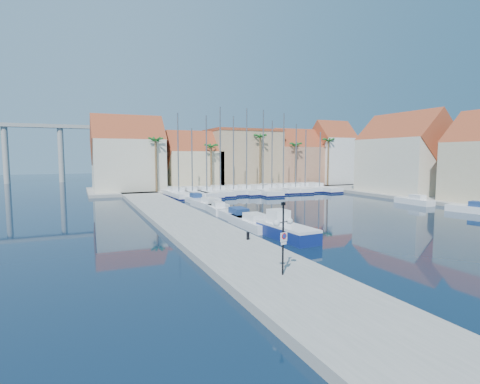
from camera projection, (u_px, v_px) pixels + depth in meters
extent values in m
plane|color=black|center=(342.00, 243.00, 28.84)|extent=(260.00, 260.00, 0.00)
cube|color=gray|center=(183.00, 220.00, 37.54)|extent=(6.00, 77.00, 0.50)
cube|color=gray|center=(229.00, 187.00, 76.58)|extent=(54.00, 16.00, 0.50)
cube|color=gray|center=(451.00, 199.00, 55.26)|extent=(12.00, 60.00, 0.50)
cylinder|color=black|center=(283.00, 239.00, 19.37)|extent=(0.10, 0.10, 3.84)
cylinder|color=black|center=(280.00, 223.00, 19.13)|extent=(0.47, 0.18, 0.05)
cylinder|color=black|center=(286.00, 222.00, 19.43)|extent=(0.47, 0.18, 0.05)
sphere|color=white|center=(277.00, 223.00, 18.98)|extent=(0.35, 0.35, 0.35)
sphere|color=white|center=(290.00, 221.00, 19.59)|extent=(0.35, 0.35, 0.35)
cube|color=black|center=(283.00, 204.00, 19.19)|extent=(0.24, 0.17, 0.15)
cube|color=white|center=(284.00, 237.00, 19.31)|extent=(0.47, 0.16, 0.48)
cylinder|color=red|center=(284.00, 236.00, 19.29)|extent=(0.32, 0.11, 0.33)
cylinder|color=#1933A5|center=(284.00, 236.00, 19.28)|extent=(0.22, 0.08, 0.23)
cube|color=white|center=(284.00, 243.00, 19.34)|extent=(0.38, 0.14, 0.13)
cylinder|color=black|center=(248.00, 236.00, 27.71)|extent=(0.23, 0.23, 0.57)
cube|color=navy|center=(287.00, 233.00, 30.23)|extent=(2.50, 6.46, 0.95)
cube|color=white|center=(287.00, 226.00, 30.17)|extent=(2.50, 6.46, 0.21)
cube|color=white|center=(278.00, 216.00, 31.24)|extent=(1.47, 1.77, 1.16)
cube|color=white|center=(252.00, 223.00, 35.01)|extent=(2.24, 6.89, 0.80)
cube|color=white|center=(255.00, 217.00, 34.31)|extent=(1.55, 2.42, 0.60)
cube|color=white|center=(236.00, 217.00, 38.84)|extent=(2.09, 6.40, 0.80)
cube|color=navy|center=(239.00, 211.00, 38.19)|extent=(1.45, 2.25, 0.60)
cube|color=white|center=(217.00, 210.00, 43.77)|extent=(2.09, 5.20, 0.80)
cube|color=white|center=(218.00, 204.00, 43.22)|extent=(1.30, 1.87, 0.60)
cube|color=white|center=(209.00, 205.00, 47.97)|extent=(2.91, 7.49, 0.80)
cube|color=white|center=(211.00, 200.00, 47.26)|extent=(1.84, 2.68, 0.60)
cube|color=white|center=(195.00, 200.00, 53.69)|extent=(1.92, 5.58, 0.80)
cube|color=navy|center=(196.00, 195.00, 53.12)|extent=(1.29, 1.97, 0.60)
cube|color=white|center=(474.00, 210.00, 43.85)|extent=(3.17, 6.10, 0.80)
cube|color=navy|center=(480.00, 204.00, 43.32)|extent=(1.75, 2.29, 0.60)
cube|color=white|center=(414.00, 201.00, 51.64)|extent=(1.76, 5.44, 0.80)
cube|color=white|center=(417.00, 197.00, 51.08)|extent=(1.23, 1.91, 0.60)
cube|color=white|center=(178.00, 194.00, 60.24)|extent=(3.32, 11.08, 1.00)
cube|color=#0C103D|center=(178.00, 196.00, 60.27)|extent=(3.38, 11.14, 0.28)
cube|color=white|center=(176.00, 189.00, 61.14)|extent=(2.14, 3.37, 0.60)
cylinder|color=slate|center=(178.00, 153.00, 59.10)|extent=(0.20, 0.20, 12.37)
cube|color=white|center=(191.00, 194.00, 61.33)|extent=(3.33, 9.96, 1.00)
cube|color=#0C103D|center=(191.00, 196.00, 61.36)|extent=(3.40, 10.02, 0.28)
cube|color=white|center=(189.00, 188.00, 62.11)|extent=(2.01, 3.07, 0.60)
cylinder|color=slate|center=(192.00, 160.00, 60.36)|extent=(0.20, 0.20, 10.08)
cube|color=white|center=(206.00, 194.00, 61.39)|extent=(2.71, 10.35, 1.00)
cube|color=#0C103D|center=(206.00, 195.00, 61.43)|extent=(2.77, 10.41, 0.28)
cube|color=white|center=(204.00, 188.00, 62.26)|extent=(1.89, 3.11, 0.60)
cylinder|color=slate|center=(207.00, 153.00, 60.29)|extent=(0.20, 0.20, 12.10)
cube|color=white|center=(220.00, 192.00, 63.25)|extent=(3.03, 9.82, 1.00)
cube|color=#0C103D|center=(220.00, 194.00, 63.28)|extent=(3.09, 9.88, 0.28)
cube|color=white|center=(218.00, 187.00, 64.07)|extent=(1.92, 3.00, 0.60)
cylinder|color=slate|center=(220.00, 149.00, 62.08)|extent=(0.20, 0.20, 13.69)
cube|color=white|center=(233.00, 192.00, 64.53)|extent=(2.16, 8.08, 1.00)
cube|color=#0C103D|center=(233.00, 194.00, 64.56)|extent=(2.22, 8.14, 0.28)
cube|color=white|center=(231.00, 187.00, 65.19)|extent=(1.49, 2.43, 0.60)
cylinder|color=slate|center=(234.00, 153.00, 63.51)|extent=(0.20, 0.20, 12.35)
cube|color=white|center=(246.00, 191.00, 65.01)|extent=(2.47, 9.03, 1.00)
cube|color=#0C103D|center=(246.00, 193.00, 65.04)|extent=(2.53, 9.09, 0.28)
cube|color=white|center=(244.00, 186.00, 65.76)|extent=(1.68, 2.72, 0.60)
cylinder|color=slate|center=(247.00, 149.00, 63.89)|extent=(0.20, 0.20, 13.68)
cube|color=white|center=(262.00, 191.00, 64.99)|extent=(4.00, 12.08, 1.00)
cube|color=#0C103D|center=(262.00, 193.00, 65.02)|extent=(4.06, 12.15, 0.28)
cube|color=white|center=(259.00, 186.00, 66.03)|extent=(2.43, 3.72, 0.60)
cylinder|color=slate|center=(263.00, 150.00, 63.73)|extent=(0.20, 0.20, 13.39)
cube|color=white|center=(270.00, 190.00, 67.39)|extent=(2.96, 9.32, 1.00)
cube|color=#0C103D|center=(270.00, 192.00, 67.42)|extent=(3.03, 9.38, 0.28)
cube|color=white|center=(268.00, 185.00, 68.12)|extent=(1.84, 2.86, 0.60)
cylinder|color=slate|center=(272.00, 154.00, 66.36)|extent=(0.20, 0.20, 11.85)
cube|color=white|center=(282.00, 190.00, 68.25)|extent=(2.63, 9.52, 1.00)
cube|color=#0C103D|center=(282.00, 191.00, 68.28)|extent=(2.69, 9.58, 0.28)
cube|color=white|center=(279.00, 185.00, 69.05)|extent=(1.77, 2.87, 0.60)
cylinder|color=slate|center=(284.00, 151.00, 67.13)|extent=(0.20, 0.20, 13.19)
cube|color=white|center=(294.00, 189.00, 68.94)|extent=(2.90, 9.59, 1.00)
cube|color=#0C103D|center=(294.00, 191.00, 68.97)|extent=(2.96, 9.65, 0.28)
cube|color=white|center=(292.00, 185.00, 69.74)|extent=(1.85, 2.92, 0.60)
cylinder|color=slate|center=(296.00, 156.00, 67.90)|extent=(0.20, 0.20, 11.39)
cube|color=white|center=(304.00, 189.00, 70.40)|extent=(2.32, 8.75, 1.00)
cube|color=#0C103D|center=(304.00, 190.00, 70.43)|extent=(2.38, 8.81, 0.28)
cube|color=white|center=(301.00, 184.00, 71.12)|extent=(1.60, 2.63, 0.60)
cylinder|color=slate|center=(306.00, 158.00, 69.45)|extent=(0.20, 0.20, 10.46)
cube|color=white|center=(317.00, 189.00, 70.52)|extent=(3.52, 11.09, 1.00)
cube|color=#0C103D|center=(317.00, 190.00, 70.55)|extent=(3.58, 11.15, 0.28)
cube|color=white|center=(314.00, 184.00, 71.41)|extent=(2.19, 3.40, 0.60)
cylinder|color=slate|center=(320.00, 159.00, 69.50)|extent=(0.20, 0.20, 10.07)
cube|color=beige|center=(128.00, 165.00, 67.23)|extent=(12.00, 9.00, 9.00)
cube|color=#973F21|center=(128.00, 140.00, 66.79)|extent=(12.30, 9.00, 9.00)
cube|color=beige|center=(193.00, 170.00, 72.11)|extent=(10.00, 8.00, 7.00)
cube|color=#973F21|center=(193.00, 151.00, 71.77)|extent=(10.30, 8.00, 8.00)
cube|color=tan|center=(243.00, 159.00, 77.22)|extent=(14.00, 10.00, 11.00)
cube|color=#973F21|center=(243.00, 131.00, 76.66)|extent=(14.20, 10.20, 0.50)
cube|color=#B17759|center=(295.00, 166.00, 81.24)|extent=(10.00, 8.00, 8.00)
cube|color=#973F21|center=(295.00, 147.00, 80.85)|extent=(10.30, 8.00, 8.00)
cube|color=white|center=(332.00, 161.00, 83.82)|extent=(8.00, 8.00, 10.00)
cube|color=#973F21|center=(332.00, 139.00, 83.33)|extent=(8.30, 8.00, 8.00)
cube|color=beige|center=(404.00, 166.00, 63.01)|extent=(9.00, 14.00, 9.00)
cube|color=#973F21|center=(405.00, 139.00, 62.57)|extent=(9.00, 14.30, 9.00)
cylinder|color=brown|center=(156.00, 166.00, 64.27)|extent=(0.36, 0.36, 9.00)
sphere|color=#1B5F21|center=(156.00, 140.00, 63.84)|extent=(2.60, 2.60, 2.60)
cylinder|color=brown|center=(211.00, 168.00, 68.30)|extent=(0.36, 0.36, 8.00)
sphere|color=#1B5F21|center=(211.00, 147.00, 67.93)|extent=(2.60, 2.60, 2.60)
cylinder|color=brown|center=(260.00, 162.00, 72.19)|extent=(0.36, 0.36, 10.00)
sphere|color=#1B5F21|center=(260.00, 137.00, 71.72)|extent=(2.60, 2.60, 2.60)
cylinder|color=brown|center=(296.00, 165.00, 75.46)|extent=(0.36, 0.36, 8.50)
sphere|color=#1B5F21|center=(296.00, 145.00, 75.06)|extent=(2.60, 2.60, 2.60)
cylinder|color=brown|center=(328.00, 163.00, 78.60)|extent=(0.36, 0.36, 9.50)
sphere|color=#1B5F21|center=(329.00, 141.00, 78.15)|extent=(2.60, 2.60, 2.60)
cylinder|color=#9E9E99|center=(6.00, 154.00, 89.38)|extent=(1.40, 1.40, 14.00)
cylinder|color=#9E9E99|center=(61.00, 154.00, 94.17)|extent=(1.40, 1.40, 14.00)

